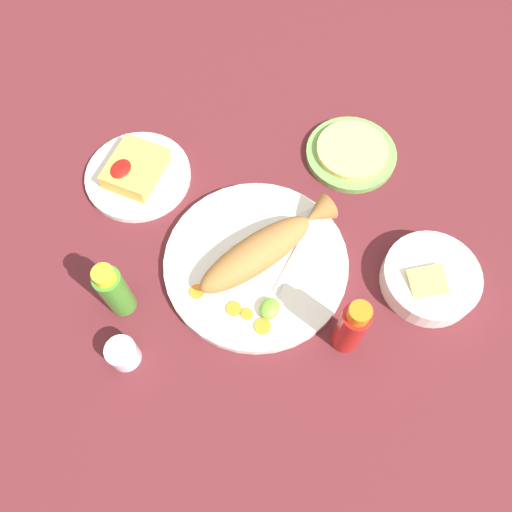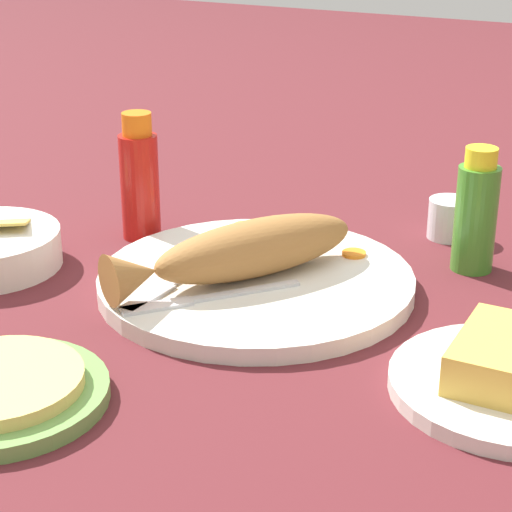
# 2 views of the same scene
# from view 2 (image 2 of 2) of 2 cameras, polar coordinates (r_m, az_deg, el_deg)

# --- Properties ---
(ground_plane) EXTENTS (4.00, 4.00, 0.00)m
(ground_plane) POSITION_cam_2_polar(r_m,az_deg,el_deg) (0.98, 0.00, -2.06)
(ground_plane) COLOR #561E23
(main_plate) EXTENTS (0.33, 0.33, 0.02)m
(main_plate) POSITION_cam_2_polar(r_m,az_deg,el_deg) (0.97, 0.00, -1.58)
(main_plate) COLOR silver
(main_plate) RESTS_ON ground_plane
(fried_fish) EXTENTS (0.27, 0.20, 0.06)m
(fried_fish) POSITION_cam_2_polar(r_m,az_deg,el_deg) (0.95, -0.96, 0.30)
(fried_fish) COLOR #996633
(fried_fish) RESTS_ON main_plate
(fork_near) EXTENTS (0.15, 0.13, 0.00)m
(fork_near) POSITION_cam_2_polar(r_m,az_deg,el_deg) (0.91, -3.46, -2.65)
(fork_near) COLOR silver
(fork_near) RESTS_ON main_plate
(fork_far) EXTENTS (0.19, 0.03, 0.00)m
(fork_far) POSITION_cam_2_polar(r_m,az_deg,el_deg) (0.95, -5.03, -1.60)
(fork_far) COLOR silver
(fork_far) RESTS_ON main_plate
(carrot_slice_near) EXTENTS (0.03, 0.03, 0.00)m
(carrot_slice_near) POSITION_cam_2_polar(r_m,az_deg,el_deg) (1.02, 6.05, 0.16)
(carrot_slice_near) COLOR orange
(carrot_slice_near) RESTS_ON main_plate
(carrot_slice_mid) EXTENTS (0.03, 0.03, 0.00)m
(carrot_slice_mid) POSITION_cam_2_polar(r_m,az_deg,el_deg) (1.05, 2.57, 0.91)
(carrot_slice_mid) COLOR orange
(carrot_slice_mid) RESTS_ON main_plate
(carrot_slice_far) EXTENTS (0.02, 0.02, 0.00)m
(carrot_slice_far) POSITION_cam_2_polar(r_m,az_deg,el_deg) (1.06, 1.29, 1.15)
(carrot_slice_far) COLOR orange
(carrot_slice_far) RESTS_ON main_plate
(carrot_slice_extra) EXTENTS (0.03, 0.03, 0.00)m
(carrot_slice_extra) POSITION_cam_2_polar(r_m,az_deg,el_deg) (1.08, -0.02, 1.62)
(carrot_slice_extra) COLOR orange
(carrot_slice_extra) RESTS_ON main_plate
(lime_wedge_main) EXTENTS (0.04, 0.03, 0.02)m
(lime_wedge_main) POSITION_cam_2_polar(r_m,az_deg,el_deg) (1.05, -0.83, 1.54)
(lime_wedge_main) COLOR #6BB233
(lime_wedge_main) RESTS_ON main_plate
(hot_sauce_bottle_red) EXTENTS (0.05, 0.05, 0.15)m
(hot_sauce_bottle_red) POSITION_cam_2_polar(r_m,az_deg,el_deg) (1.10, -7.18, 4.63)
(hot_sauce_bottle_red) COLOR #B21914
(hot_sauce_bottle_red) RESTS_ON ground_plane
(hot_sauce_bottle_green) EXTENTS (0.05, 0.05, 0.14)m
(hot_sauce_bottle_green) POSITION_cam_2_polar(r_m,az_deg,el_deg) (1.03, 13.38, 2.57)
(hot_sauce_bottle_green) COLOR #3D8428
(hot_sauce_bottle_green) RESTS_ON ground_plane
(salt_cup) EXTENTS (0.05, 0.05, 0.05)m
(salt_cup) POSITION_cam_2_polar(r_m,az_deg,el_deg) (1.13, 11.80, 2.12)
(salt_cup) COLOR silver
(salt_cup) RESTS_ON ground_plane
(side_plate_fries) EXTENTS (0.21, 0.21, 0.01)m
(side_plate_fries) POSITION_cam_2_polar(r_m,az_deg,el_deg) (0.82, 15.43, -7.68)
(side_plate_fries) COLOR silver
(side_plate_fries) RESTS_ON ground_plane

